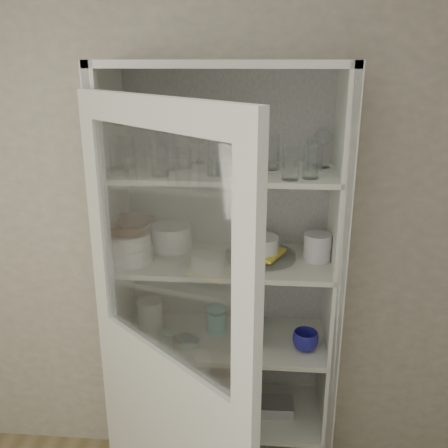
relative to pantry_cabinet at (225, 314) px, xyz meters
The scene contains 37 objects.
wall_back 0.44m from the pantry_cabinet, 140.87° to the left, with size 3.60×0.02×2.60m, color #9F9B88.
pantry_cabinet is the anchor object (origin of this frame).
cupboard_door 0.62m from the pantry_cabinet, 105.79° to the right, with size 0.69×0.63×2.00m.
tumbler_0 0.91m from the pantry_cabinet, 155.02° to the right, with size 0.07×0.07×0.15m, color silver.
tumbler_1 0.85m from the pantry_cabinet, 138.47° to the right, with size 0.07×0.07×0.14m, color silver.
tumbler_2 0.81m from the pantry_cabinet, 97.23° to the right, with size 0.07×0.07×0.14m, color silver.
tumbler_3 0.82m from the pantry_cabinet, 61.99° to the right, with size 0.07×0.07×0.14m, color silver.
tumbler_4 0.82m from the pantry_cabinet, 85.03° to the right, with size 0.07×0.07×0.14m, color silver.
tumbler_5 0.86m from the pantry_cabinet, 40.14° to the right, with size 0.07×0.07×0.13m, color silver.
tumbler_6 0.88m from the pantry_cabinet, 29.73° to the right, with size 0.06×0.06×0.13m, color silver.
tumbler_7 0.89m from the pantry_cabinet, behind, with size 0.07×0.07×0.14m, color silver.
tumbler_8 0.81m from the pantry_cabinet, 162.48° to the right, with size 0.07×0.07×0.13m, color silver.
tumbler_9 0.84m from the pantry_cabinet, 158.07° to the right, with size 0.08×0.08×0.15m, color silver.
tumbler_10 0.79m from the pantry_cabinet, 62.58° to the right, with size 0.07×0.07×0.13m, color silver.
tumbler_11 0.82m from the pantry_cabinet, 12.87° to the right, with size 0.07×0.07×0.15m, color silver.
goblet_0 0.85m from the pantry_cabinet, 169.21° to the left, with size 0.07×0.07×0.16m, color silver, non-canonical shape.
goblet_1 0.82m from the pantry_cabinet, 154.83° to the left, with size 0.07×0.07×0.17m, color silver, non-canonical shape.
goblet_2 0.82m from the pantry_cabinet, 100.33° to the left, with size 0.08×0.08×0.19m, color silver, non-canonical shape.
goblet_3 0.91m from the pantry_cabinet, ahead, with size 0.08×0.08×0.18m, color silver, non-canonical shape.
plate_stack_front 0.56m from the pantry_cabinet, 161.76° to the right, with size 0.21×0.21×0.07m, color silver.
plate_stack_back 0.45m from the pantry_cabinet, behind, with size 0.19×0.19×0.11m, color silver.
cream_bowl 0.60m from the pantry_cabinet, 161.76° to the right, with size 0.19×0.19×0.06m, color beige.
terracotta_bowl 0.64m from the pantry_cabinet, 161.76° to the right, with size 0.23×0.23×0.06m, color brown.
glass_platter 0.37m from the pantry_cabinet, 17.62° to the right, with size 0.32×0.32×0.02m, color silver.
yellow_trivet 0.38m from the pantry_cabinet, 17.62° to the right, with size 0.18×0.18×0.01m, color yellow.
white_ramekin 0.42m from the pantry_cabinet, 17.62° to the right, with size 0.16×0.16×0.07m, color silver.
grey_bowl_stack 0.56m from the pantry_cabinet, ahead, with size 0.12×0.12×0.12m, color #B3B3B3.
mug_blue 0.40m from the pantry_cabinet, 21.63° to the right, with size 0.11×0.11×0.09m, color navy.
mug_teal 0.10m from the pantry_cabinet, 12.47° to the right, with size 0.11×0.11×0.10m, color #22746B.
mug_white 0.21m from the pantry_cabinet, 50.24° to the right, with size 0.10×0.10×0.10m, color silver.
teal_jar 0.05m from the pantry_cabinet, 164.52° to the right, with size 0.10×0.10×0.12m.
measuring_cups 0.24m from the pantry_cabinet, 136.80° to the right, with size 0.10×0.10×0.04m, color silver.
white_canister 0.36m from the pantry_cabinet, behind, with size 0.12×0.12×0.14m, color silver.
cream_dish 0.46m from the pantry_cabinet, 117.58° to the right, with size 0.22×0.22×0.07m, color beige.
tin_box 0.52m from the pantry_cabinet, 17.73° to the right, with size 0.18×0.13×0.05m, color #AFAEB1.
tumbler_12 0.81m from the pantry_cabinet, 46.15° to the right, with size 0.06×0.06×0.13m, color silver.
tumbler_13 0.88m from the pantry_cabinet, 11.88° to the right, with size 0.07×0.07×0.14m, color silver.
Camera 1 is at (0.37, -0.78, 2.11)m, focal length 40.00 mm.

